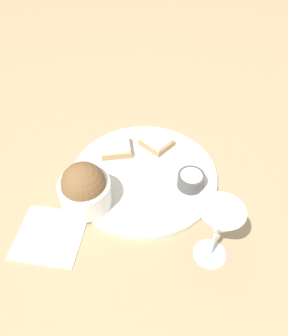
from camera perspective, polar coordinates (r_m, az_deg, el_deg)
The scene contains 8 objects.
ground_plane at distance 0.81m, azimuth -0.00°, elevation -1.62°, with size 4.00×4.00×0.00m, color tan.
dinner_plate at distance 0.81m, azimuth -0.00°, elevation -1.30°, with size 0.36×0.36×0.01m.
salad_bowl at distance 0.72m, azimuth -10.32°, elevation -3.50°, with size 0.11×0.11×0.11m.
sauce_ramekin at distance 0.77m, azimuth 8.15°, elevation -2.03°, with size 0.06×0.06×0.04m.
cheese_toast_near at distance 0.85m, azimuth -4.94°, elevation 3.57°, with size 0.10×0.10×0.03m.
cheese_toast_far at distance 0.87m, azimuth 2.19°, elevation 4.57°, with size 0.09×0.08×0.03m.
wine_glass at distance 0.61m, azimuth 12.85°, elevation -9.54°, with size 0.08×0.08×0.16m.
napkin at distance 0.74m, azimuth -16.08°, elevation -11.12°, with size 0.17×0.17×0.01m.
Camera 1 is at (-0.22, 0.49, 0.61)m, focal length 35.00 mm.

